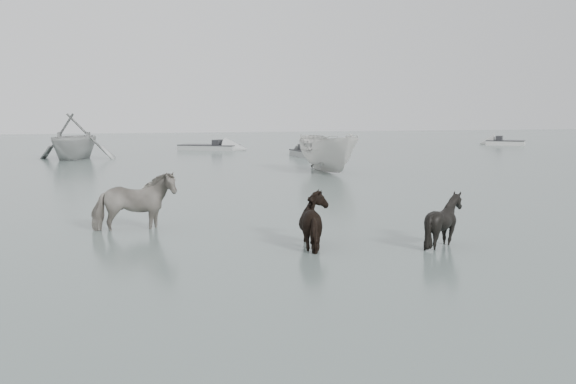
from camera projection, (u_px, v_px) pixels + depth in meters
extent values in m
plane|color=#4E5D58|center=(241.00, 240.00, 13.86)|extent=(140.00, 140.00, 0.00)
imported|color=black|center=(134.00, 196.00, 14.86)|extent=(1.93, 0.89, 1.62)
imported|color=black|center=(320.00, 213.00, 13.16)|extent=(1.46, 1.60, 1.37)
imported|color=black|center=(444.00, 215.00, 13.18)|extent=(1.30, 1.20, 1.28)
imported|color=#AAADAA|center=(74.00, 135.00, 36.93)|extent=(6.12, 6.54, 2.77)
imported|color=silver|center=(328.00, 151.00, 29.03)|extent=(1.98, 5.03, 1.93)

